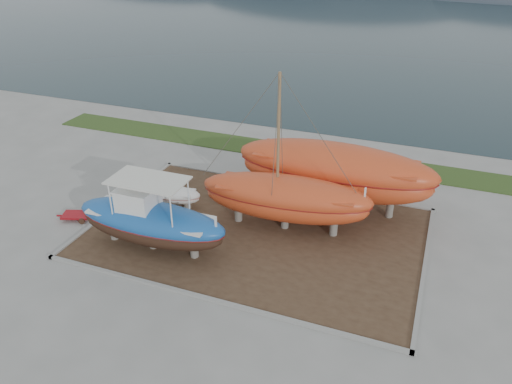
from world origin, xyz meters
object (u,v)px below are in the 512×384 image
at_px(white_dinghy, 169,197).
at_px(orange_sailboat, 287,156).
at_px(orange_bare_hull, 334,177).
at_px(blue_caique, 150,214).
at_px(red_trailer, 77,216).

bearing_deg(white_dinghy, orange_sailboat, -6.51).
relative_size(orange_sailboat, orange_bare_hull, 0.80).
bearing_deg(blue_caique, orange_bare_hull, 44.05).
bearing_deg(orange_bare_hull, red_trailer, -153.08).
height_order(white_dinghy, orange_bare_hull, orange_bare_hull).
bearing_deg(orange_bare_hull, orange_sailboat, -119.33).
height_order(blue_caique, white_dinghy, blue_caique).
height_order(blue_caique, orange_sailboat, orange_sailboat).
relative_size(orange_sailboat, red_trailer, 4.05).
distance_m(orange_sailboat, red_trailer, 13.00).
distance_m(blue_caique, white_dinghy, 4.73).
bearing_deg(white_dinghy, red_trailer, -150.60).
bearing_deg(white_dinghy, blue_caique, -78.66).
height_order(white_dinghy, red_trailer, white_dinghy).
relative_size(white_dinghy, red_trailer, 1.72).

